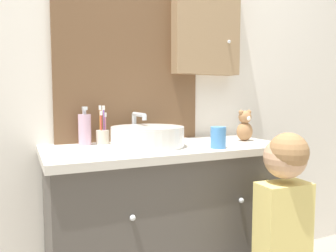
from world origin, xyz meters
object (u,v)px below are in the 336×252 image
object	(u,v)px
toothbrush_holder	(103,134)
drinking_cup	(218,138)
child_figure	(283,222)
soap_dispenser	(85,129)
teddy_bear	(245,126)
sink_basin	(148,136)

from	to	relation	value
toothbrush_holder	drinking_cup	xyz separation A→B (m)	(0.45, -0.35, 0.00)
child_figure	soap_dispenser	bearing A→B (deg)	137.85
soap_dispenser	teddy_bear	bearing A→B (deg)	-13.58
sink_basin	teddy_bear	world-z (taller)	teddy_bear
toothbrush_holder	teddy_bear	xyz separation A→B (m)	(0.73, -0.20, 0.03)
soap_dispenser	drinking_cup	distance (m)	0.65
drinking_cup	child_figure	bearing A→B (deg)	-61.32
sink_basin	toothbrush_holder	xyz separation A→B (m)	(-0.17, 0.17, -0.00)
soap_dispenser	teddy_bear	world-z (taller)	soap_dispenser
sink_basin	drinking_cup	distance (m)	0.33
sink_basin	teddy_bear	bearing A→B (deg)	-2.38
drinking_cup	soap_dispenser	bearing A→B (deg)	146.77
sink_basin	child_figure	bearing A→B (deg)	-46.55
sink_basin	child_figure	world-z (taller)	sink_basin
child_figure	teddy_bear	bearing A→B (deg)	73.61
teddy_bear	drinking_cup	xyz separation A→B (m)	(-0.27, -0.16, -0.03)
child_figure	drinking_cup	world-z (taller)	drinking_cup
toothbrush_holder	child_figure	bearing A→B (deg)	-46.02
teddy_bear	toothbrush_holder	bearing A→B (deg)	164.93
child_figure	drinking_cup	xyz separation A→B (m)	(-0.15, 0.27, 0.33)
sink_basin	teddy_bear	xyz separation A→B (m)	(0.55, -0.02, 0.03)
soap_dispenser	teddy_bear	distance (m)	0.84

